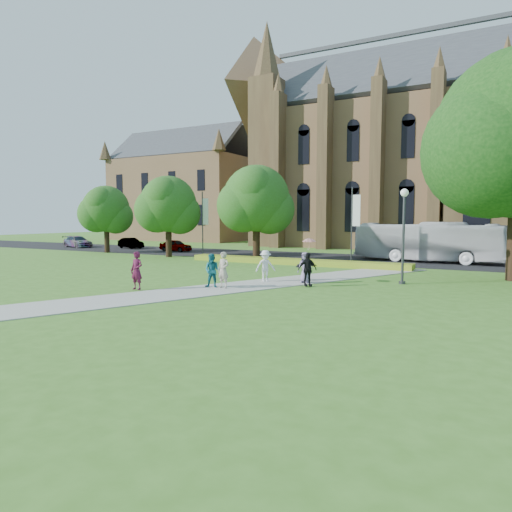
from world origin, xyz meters
The scene contains 24 objects.
ground centered at (0.00, 0.00, 0.00)m, with size 160.00×160.00×0.00m, color #407122.
road centered at (0.00, 20.00, 0.01)m, with size 160.00×10.00×0.02m, color black.
footpath centered at (0.00, 1.00, 0.02)m, with size 3.20×30.00×0.04m, color #B2B2A8.
flower_hedge centered at (-2.00, 13.20, 0.23)m, with size 18.00×1.40×0.45m, color #B2C026.
cathedral centered at (10.00, 39.73, 12.98)m, with size 52.60×18.25×28.00m.
building_west centered at (-34.00, 42.00, 9.21)m, with size 22.00×14.00×18.30m.
streetlamp centered at (7.50, 6.50, 3.30)m, with size 0.44×0.44×5.24m.
street_tree_0 centered at (-15.00, 14.00, 4.87)m, with size 5.20×5.20×7.50m.
street_tree_1 centered at (-6.00, 14.50, 5.22)m, with size 5.60×5.60×8.05m.
street_tree_2 centered at (-24.00, 15.00, 4.53)m, with size 4.80×4.80×6.95m.
banner_pole_0 centered at (2.11, 15.20, 3.39)m, with size 0.70×0.10×6.00m.
banner_pole_1 centered at (-11.89, 15.20, 3.39)m, with size 0.70×0.10×6.00m.
tour_coach centered at (6.93, 20.32, 1.66)m, with size 2.76×11.79×3.28m, color white.
car_0 centered at (-18.62, 19.56, 0.66)m, with size 1.50×3.74×1.27m, color gray.
car_1 centered at (-26.23, 20.79, 0.64)m, with size 1.31×3.75×1.24m, color gray.
car_2 centered at (-33.50, 19.29, 0.70)m, with size 1.90×4.66×1.35m, color gray.
pedestrian_0 centered at (-3.88, -2.14, 1.00)m, with size 0.70×0.46×1.93m, color #521230.
pedestrian_1 centered at (-0.91, 0.27, 0.92)m, with size 0.85×0.67×1.76m, color #166471.
pedestrian_2 centered at (0.50, 3.55, 0.93)m, with size 1.15×0.66×1.77m, color white.
pedestrian_3 centered at (3.26, 3.05, 0.93)m, with size 1.04×0.43×1.78m, color black.
pedestrian_4 centered at (2.68, 4.17, 0.90)m, with size 0.84×0.55×1.72m, color slate.
pedestrian_5 centered at (2.27, 5.16, 0.81)m, with size 1.43×0.45×1.54m, color #26262D.
pedestrian_6 centered at (-0.30, 0.36, 0.98)m, with size 0.68×0.45×1.88m, color #ACA18F.
parasol centered at (2.86, 4.27, 2.09)m, with size 0.76×0.76×0.67m, color pink.
Camera 1 is at (12.28, -19.35, 3.69)m, focal length 32.00 mm.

